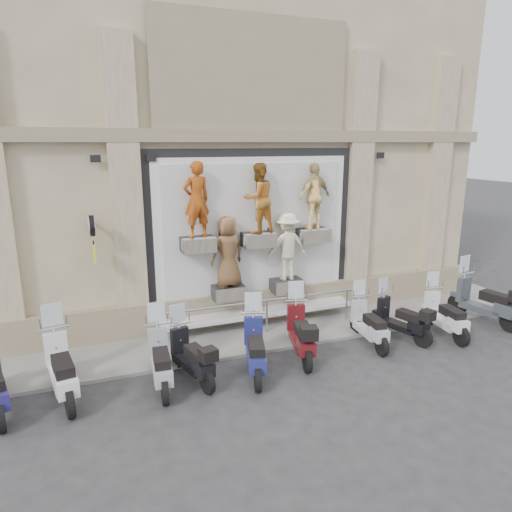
% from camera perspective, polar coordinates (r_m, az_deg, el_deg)
% --- Properties ---
extents(ground, '(90.00, 90.00, 0.00)m').
position_cam_1_polar(ground, '(10.01, 5.80, -14.04)').
color(ground, '#2B2B2E').
rests_on(ground, ground).
extents(sidewalk, '(16.00, 2.20, 0.08)m').
position_cam_1_polar(sidewalk, '(11.71, 1.15, -9.41)').
color(sidewalk, gray).
rests_on(sidewalk, ground).
extents(building, '(14.00, 8.60, 12.00)m').
position_cam_1_polar(building, '(15.45, -5.97, 18.79)').
color(building, beige).
rests_on(building, ground).
extents(shop_vitrine, '(5.60, 0.86, 4.30)m').
position_cam_1_polar(shop_vitrine, '(11.59, 0.34, 2.70)').
color(shop_vitrine, black).
rests_on(shop_vitrine, ground).
extents(guard_rail, '(5.06, 0.10, 0.93)m').
position_cam_1_polar(guard_rail, '(11.46, 1.35, -7.64)').
color(guard_rail, '#9EA0A5').
rests_on(guard_rail, ground).
extents(clock_sign_bracket, '(0.10, 0.80, 1.02)m').
position_cam_1_polar(clock_sign_bracket, '(10.49, -19.76, 2.80)').
color(clock_sign_bracket, black).
rests_on(clock_sign_bracket, ground).
extents(scooter_b, '(0.92, 2.12, 1.66)m').
position_cam_1_polar(scooter_b, '(9.38, -23.28, -11.51)').
color(scooter_b, silver).
rests_on(scooter_b, ground).
extents(scooter_c, '(0.70, 1.92, 1.53)m').
position_cam_1_polar(scooter_c, '(9.26, -11.89, -11.44)').
color(scooter_c, '#93969F').
rests_on(scooter_c, ground).
extents(scooter_d, '(0.92, 1.85, 1.44)m').
position_cam_1_polar(scooter_d, '(9.40, -8.12, -11.13)').
color(scooter_d, black).
rests_on(scooter_d, ground).
extents(scooter_e, '(1.10, 2.01, 1.57)m').
position_cam_1_polar(scooter_e, '(9.51, -0.10, -10.24)').
color(scooter_e, navy).
rests_on(scooter_e, ground).
extents(scooter_f, '(1.05, 2.03, 1.58)m').
position_cam_1_polar(scooter_f, '(10.26, 5.64, -8.42)').
color(scooter_f, '#4E0D11').
rests_on(scooter_f, ground).
extents(scooter_g, '(0.71, 1.81, 1.43)m').
position_cam_1_polar(scooter_g, '(11.18, 13.98, -7.27)').
color(scooter_g, '#A6A9AD').
rests_on(scooter_g, ground).
extents(scooter_h, '(0.97, 1.82, 1.42)m').
position_cam_1_polar(scooter_h, '(11.72, 17.71, -6.56)').
color(scooter_h, black).
rests_on(scooter_h, ground).
extents(scooter_i, '(0.76, 1.88, 1.49)m').
position_cam_1_polar(scooter_i, '(12.27, 22.61, -5.88)').
color(scooter_i, silver).
rests_on(scooter_i, ground).
extents(scooter_j, '(0.99, 2.17, 1.70)m').
position_cam_1_polar(scooter_j, '(13.51, 26.77, -4.06)').
color(scooter_j, '#32373D').
rests_on(scooter_j, ground).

